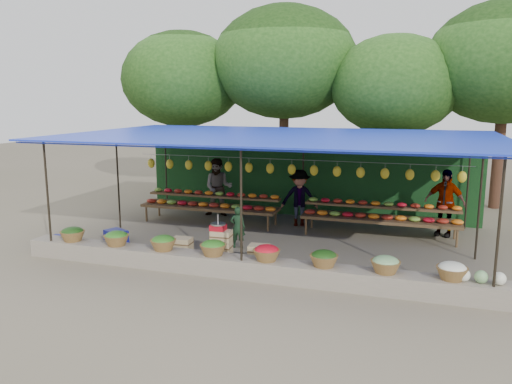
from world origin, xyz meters
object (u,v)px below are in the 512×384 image
(crate_counter, at_px, (220,250))
(vendor_seated, at_px, (238,227))
(blue_crate_front, at_px, (61,241))
(weighing_scale, at_px, (218,226))
(blue_crate_back, at_px, (116,237))

(crate_counter, height_order, vendor_seated, vendor_seated)
(blue_crate_front, bearing_deg, weighing_scale, -7.65)
(weighing_scale, height_order, blue_crate_front, weighing_scale)
(weighing_scale, bearing_deg, blue_crate_front, -179.28)
(weighing_scale, relative_size, blue_crate_back, 0.66)
(weighing_scale, distance_m, blue_crate_front, 4.38)
(crate_counter, relative_size, vendor_seated, 2.24)
(vendor_seated, bearing_deg, blue_crate_front, 6.92)
(crate_counter, height_order, blue_crate_back, crate_counter)
(weighing_scale, height_order, vendor_seated, weighing_scale)
(crate_counter, relative_size, weighing_scale, 6.35)
(blue_crate_front, distance_m, blue_crate_back, 1.37)
(weighing_scale, distance_m, vendor_seated, 1.29)
(blue_crate_front, relative_size, blue_crate_back, 0.82)
(weighing_scale, height_order, blue_crate_back, weighing_scale)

